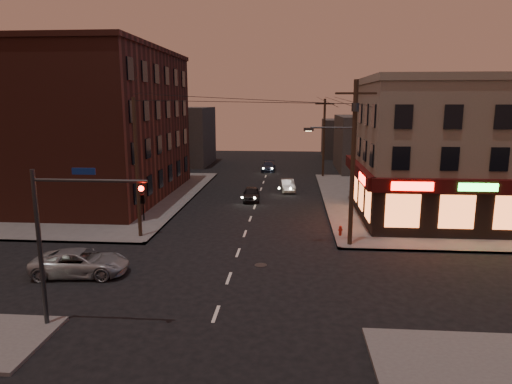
# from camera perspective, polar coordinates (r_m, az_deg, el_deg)

# --- Properties ---
(ground) EXTENTS (120.00, 120.00, 0.00)m
(ground) POSITION_cam_1_polar(r_m,az_deg,el_deg) (23.79, -3.42, -10.72)
(ground) COLOR black
(ground) RESTS_ON ground
(sidewalk_ne) EXTENTS (24.00, 28.00, 0.15)m
(sidewalk_ne) POSITION_cam_1_polar(r_m,az_deg,el_deg) (44.34, 24.04, -1.16)
(sidewalk_ne) COLOR #514F4C
(sidewalk_ne) RESTS_ON ground
(sidewalk_nw) EXTENTS (24.00, 28.00, 0.15)m
(sidewalk_nw) POSITION_cam_1_polar(r_m,az_deg,el_deg) (46.82, -22.38, -0.41)
(sidewalk_nw) COLOR #514F4C
(sidewalk_nw) RESTS_ON ground
(pizza_building) EXTENTS (15.85, 12.85, 10.50)m
(pizza_building) POSITION_cam_1_polar(r_m,az_deg,el_deg) (37.67, 24.48, 4.88)
(pizza_building) COLOR gray
(pizza_building) RESTS_ON sidewalk_ne
(brick_apartment) EXTENTS (12.00, 20.00, 13.00)m
(brick_apartment) POSITION_cam_1_polar(r_m,az_deg,el_deg) (44.53, -18.96, 7.81)
(brick_apartment) COLOR #4D2118
(brick_apartment) RESTS_ON sidewalk_nw
(bg_building_ne_a) EXTENTS (10.00, 12.00, 7.00)m
(bg_building_ne_a) POSITION_cam_1_polar(r_m,az_deg,el_deg) (61.04, 14.87, 5.88)
(bg_building_ne_a) COLOR #3F3D3A
(bg_building_ne_a) RESTS_ON ground
(bg_building_nw) EXTENTS (9.00, 10.00, 8.00)m
(bg_building_nw) POSITION_cam_1_polar(r_m,az_deg,el_deg) (66.02, -9.67, 6.92)
(bg_building_nw) COLOR #3F3D3A
(bg_building_nw) RESTS_ON ground
(bg_building_ne_b) EXTENTS (8.00, 8.00, 6.00)m
(bg_building_ne_b) POSITION_cam_1_polar(r_m,az_deg,el_deg) (74.59, 11.45, 6.58)
(bg_building_ne_b) COLOR #3F3D3A
(bg_building_ne_b) RESTS_ON ground
(utility_pole_main) EXTENTS (4.20, 0.44, 10.00)m
(utility_pole_main) POSITION_cam_1_polar(r_m,az_deg,el_deg) (28.03, 11.83, 4.62)
(utility_pole_main) COLOR #382619
(utility_pole_main) RESTS_ON sidewalk_ne
(utility_pole_far) EXTENTS (0.26, 0.26, 9.00)m
(utility_pole_far) POSITION_cam_1_polar(r_m,az_deg,el_deg) (54.12, 8.48, 6.70)
(utility_pole_far) COLOR #382619
(utility_pole_far) RESTS_ON sidewalk_ne
(utility_pole_west) EXTENTS (0.24, 0.24, 9.00)m
(utility_pole_west) POSITION_cam_1_polar(r_m,az_deg,el_deg) (30.32, -14.64, 2.87)
(utility_pole_west) COLOR #382619
(utility_pole_west) RESTS_ON sidewalk_nw
(traffic_signal) EXTENTS (4.49, 0.32, 6.47)m
(traffic_signal) POSITION_cam_1_polar(r_m,az_deg,el_deg) (19.02, -22.92, -4.11)
(traffic_signal) COLOR #333538
(traffic_signal) RESTS_ON ground
(suv_cross) EXTENTS (5.04, 2.69, 1.35)m
(suv_cross) POSITION_cam_1_polar(r_m,az_deg,el_deg) (25.63, -21.06, -8.23)
(suv_cross) COLOR #909598
(suv_cross) RESTS_ON ground
(sedan_near) EXTENTS (1.71, 3.76, 1.25)m
(sedan_near) POSITION_cam_1_polar(r_m,az_deg,el_deg) (41.33, -0.58, -0.23)
(sedan_near) COLOR black
(sedan_near) RESTS_ON ground
(sedan_mid) EXTENTS (1.72, 3.77, 1.20)m
(sedan_mid) POSITION_cam_1_polar(r_m,az_deg,el_deg) (45.66, 3.94, 0.82)
(sedan_mid) COLOR gray
(sedan_mid) RESTS_ON ground
(sedan_far) EXTENTS (1.74, 4.18, 1.21)m
(sedan_far) POSITION_cam_1_polar(r_m,az_deg,el_deg) (58.80, 1.56, 3.21)
(sedan_far) COLOR #1D263A
(sedan_far) RESTS_ON ground
(fire_hydrant) EXTENTS (0.30, 0.30, 0.66)m
(fire_hydrant) POSITION_cam_1_polar(r_m,az_deg,el_deg) (30.82, 10.49, -4.69)
(fire_hydrant) COLOR #9A1A0E
(fire_hydrant) RESTS_ON sidewalk_ne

